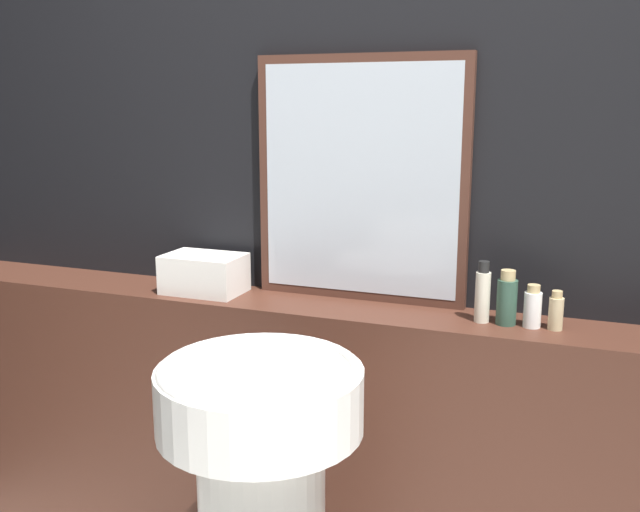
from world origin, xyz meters
The scene contains 8 objects.
wall_back centered at (0.00, 1.30, 1.25)m, with size 8.00×0.06×2.50m.
vanity_counter centered at (0.00, 1.15, 0.46)m, with size 2.80×0.23×0.91m.
mirror centered at (0.07, 1.25, 1.26)m, with size 0.61×0.03×0.69m.
towel_stack centered at (-0.38, 1.15, 0.97)m, with size 0.23×0.16×0.11m.
shampoo_bottle centered at (0.44, 1.15, 0.99)m, with size 0.04×0.04×0.16m.
conditioner_bottle centered at (0.50, 1.15, 0.98)m, with size 0.05×0.05×0.14m.
lotion_bottle centered at (0.56, 1.15, 0.96)m, with size 0.04×0.04×0.11m.
body_wash_bottle centered at (0.62, 1.15, 0.96)m, with size 0.04×0.04×0.10m.
Camera 1 is at (0.68, -0.65, 1.47)m, focal length 40.00 mm.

